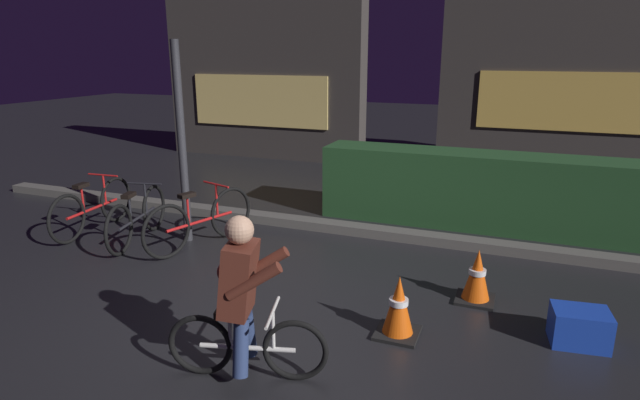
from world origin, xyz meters
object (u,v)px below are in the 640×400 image
at_px(parked_bike_left_mid, 137,217).
at_px(traffic_cone_far, 477,276).
at_px(street_post, 182,145).
at_px(parked_bike_center_left, 200,220).
at_px(traffic_cone_near, 398,307).
at_px(cyclist, 243,297).
at_px(blue_crate, 580,327).
at_px(parked_bike_leftmost, 93,207).

bearing_deg(parked_bike_left_mid, traffic_cone_far, -104.93).
distance_m(street_post, parked_bike_center_left, 0.94).
height_order(traffic_cone_near, traffic_cone_far, traffic_cone_near).
height_order(traffic_cone_near, cyclist, cyclist).
bearing_deg(cyclist, traffic_cone_near, 31.27).
relative_size(blue_crate, cyclist, 0.35).
xyz_separation_m(traffic_cone_near, cyclist, (-0.92, -0.97, 0.37)).
bearing_deg(street_post, parked_bike_center_left, -25.43).
xyz_separation_m(street_post, cyclist, (2.09, -2.27, -0.60)).
relative_size(traffic_cone_near, cyclist, 0.43).
bearing_deg(blue_crate, parked_bike_left_mid, 172.73).
distance_m(traffic_cone_far, cyclist, 2.40).
distance_m(street_post, parked_bike_left_mid, 1.09).
xyz_separation_m(street_post, traffic_cone_near, (3.01, -1.30, -0.97)).
bearing_deg(blue_crate, traffic_cone_near, -164.19).
bearing_deg(parked_bike_center_left, cyclist, -121.87).
xyz_separation_m(traffic_cone_far, cyclist, (-1.47, -1.85, 0.38)).
bearing_deg(parked_bike_center_left, parked_bike_left_mid, 116.65).
distance_m(parked_bike_leftmost, blue_crate, 5.83).
xyz_separation_m(parked_bike_center_left, blue_crate, (4.13, -0.76, -0.19)).
bearing_deg(traffic_cone_near, parked_bike_leftmost, 165.45).
xyz_separation_m(parked_bike_leftmost, traffic_cone_far, (4.92, -0.24, -0.08)).
xyz_separation_m(street_post, traffic_cone_far, (3.56, -0.41, -0.97)).
height_order(parked_bike_center_left, blue_crate, parked_bike_center_left).
bearing_deg(traffic_cone_far, street_post, 173.41).
relative_size(street_post, cyclist, 1.97).
relative_size(parked_bike_left_mid, blue_crate, 3.39).
xyz_separation_m(parked_bike_center_left, traffic_cone_near, (2.72, -1.16, -0.08)).
relative_size(street_post, parked_bike_left_mid, 1.64).
bearing_deg(parked_bike_leftmost, blue_crate, -101.69).
bearing_deg(parked_bike_center_left, parked_bike_leftmost, 108.97).
height_order(parked_bike_leftmost, cyclist, cyclist).
distance_m(traffic_cone_near, blue_crate, 1.47).
bearing_deg(street_post, traffic_cone_far, -6.59).
xyz_separation_m(street_post, parked_bike_left_mid, (-0.55, -0.27, -0.90)).
xyz_separation_m(parked_bike_left_mid, parked_bike_center_left, (0.84, 0.13, 0.02)).
height_order(street_post, cyclist, street_post).
bearing_deg(traffic_cone_far, parked_bike_leftmost, 177.16).
relative_size(street_post, parked_bike_leftmost, 1.56).
distance_m(parked_bike_center_left, traffic_cone_far, 3.28).
relative_size(traffic_cone_near, traffic_cone_far, 1.02).
distance_m(parked_bike_leftmost, traffic_cone_far, 4.93).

